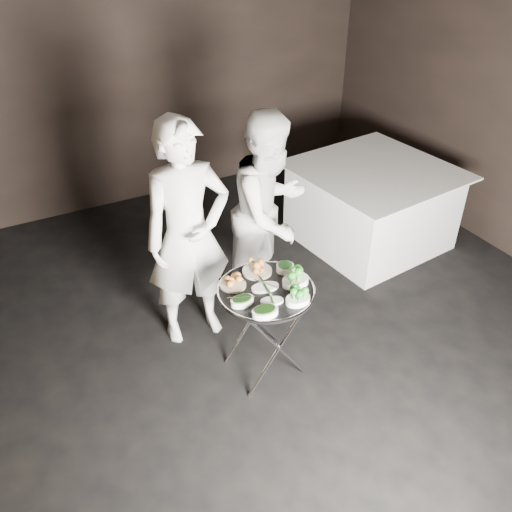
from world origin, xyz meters
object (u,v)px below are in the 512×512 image
tray_stand (266,326)px  serving_tray (266,291)px  dining_table (371,206)px  waiter_right (271,212)px  waiter_left (188,236)px

tray_stand → serving_tray: size_ratio=1.08×
dining_table → waiter_right: bearing=-166.3°
tray_stand → waiter_right: 1.01m
tray_stand → dining_table: dining_table is taller
serving_tray → dining_table: size_ratio=0.49×
tray_stand → dining_table: 2.15m
serving_tray → dining_table: 2.17m
tray_stand → serving_tray: (0.00, 0.00, 0.33)m
waiter_right → dining_table: bearing=-9.1°
tray_stand → serving_tray: serving_tray is taller
waiter_right → dining_table: (1.37, 0.33, -0.46)m
tray_stand → waiter_left: (-0.30, 0.67, 0.50)m
serving_tray → dining_table: (1.84, 1.11, -0.34)m
waiter_left → dining_table: size_ratio=1.30×
waiter_right → dining_table: 1.48m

